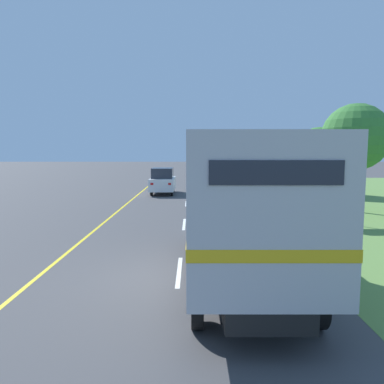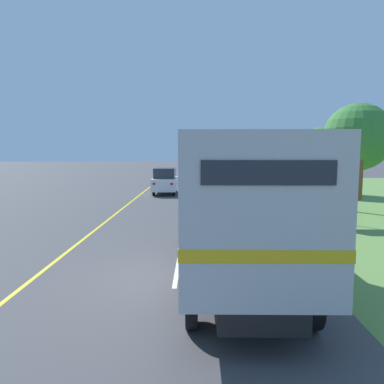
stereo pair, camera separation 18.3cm
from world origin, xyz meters
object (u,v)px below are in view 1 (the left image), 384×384
at_px(highway_sign, 336,185).
at_px(roadside_tree_near, 357,137).
at_px(roadside_tree_mid, 320,153).
at_px(horse_trailer_truck, 242,203).
at_px(lead_car_white, 164,181).

height_order(highway_sign, roadside_tree_near, roadside_tree_near).
distance_m(roadside_tree_near, roadside_tree_mid, 8.45).
height_order(roadside_tree_near, roadside_tree_mid, roadside_tree_near).
distance_m(highway_sign, roadside_tree_near, 4.93).
distance_m(horse_trailer_truck, highway_sign, 8.90).
bearing_deg(highway_sign, roadside_tree_near, 56.99).
distance_m(lead_car_white, highway_sign, 14.68).
height_order(lead_car_white, roadside_tree_mid, roadside_tree_mid).
bearing_deg(roadside_tree_near, roadside_tree_mid, 83.77).
bearing_deg(lead_car_white, roadside_tree_near, -36.97).
distance_m(horse_trailer_truck, lead_car_white, 19.55).
xyz_separation_m(horse_trailer_truck, highway_sign, (5.09, 7.29, -0.21)).
xyz_separation_m(horse_trailer_truck, roadside_tree_mid, (8.41, 19.35, 1.13)).
height_order(lead_car_white, highway_sign, highway_sign).
distance_m(lead_car_white, roadside_tree_mid, 12.03).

